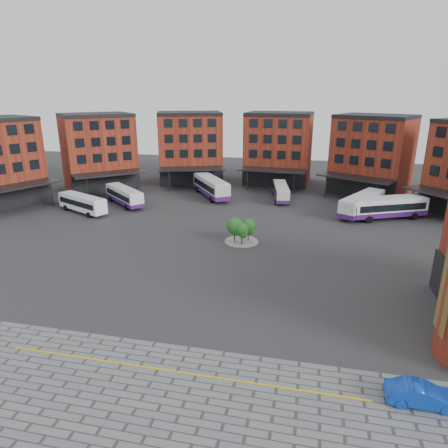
% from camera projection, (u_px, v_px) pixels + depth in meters
% --- Properties ---
extents(ground, '(160.00, 160.00, 0.00)m').
position_uv_depth(ground, '(202.00, 281.00, 41.29)').
color(ground, '#28282B').
rests_on(ground, ground).
extents(yellow_line, '(26.00, 0.15, 0.02)m').
position_uv_depth(yellow_line, '(177.00, 372.00, 27.91)').
color(yellow_line, gold).
rests_on(yellow_line, paving_zone).
extents(main_building, '(94.14, 42.48, 14.60)m').
position_uv_depth(main_building, '(231.00, 155.00, 75.40)').
color(main_building, maroon).
rests_on(main_building, ground).
extents(tree_island, '(4.40, 4.40, 3.44)m').
position_uv_depth(tree_island, '(241.00, 229.00, 51.07)').
color(tree_island, gray).
rests_on(tree_island, ground).
extents(bus_a, '(10.01, 6.36, 2.83)m').
position_uv_depth(bus_a, '(82.00, 202.00, 64.07)').
color(bus_a, white).
rests_on(bus_a, ground).
extents(bus_b, '(9.56, 8.71, 2.97)m').
position_uv_depth(bus_b, '(124.00, 196.00, 68.56)').
color(bus_b, white).
rests_on(bus_b, ground).
extents(bus_c, '(9.37, 11.99, 3.53)m').
position_uv_depth(bus_c, '(211.00, 186.00, 73.76)').
color(bus_c, silver).
rests_on(bus_c, ground).
extents(bus_d, '(3.80, 10.00, 2.75)m').
position_uv_depth(bus_d, '(281.00, 192.00, 71.81)').
color(bus_d, silver).
rests_on(bus_d, ground).
extents(bus_e, '(8.00, 11.51, 3.29)m').
position_uv_depth(bus_e, '(362.00, 204.00, 62.94)').
color(bus_e, silver).
rests_on(bus_e, ground).
extents(bus_f, '(12.11, 7.57, 3.40)m').
position_uv_depth(bus_f, '(388.00, 207.00, 60.84)').
color(bus_f, white).
rests_on(bus_f, ground).
extents(blue_car, '(4.41, 1.58, 1.45)m').
position_uv_depth(blue_car, '(422.00, 395.00, 24.82)').
color(blue_car, '#0D3CB4').
rests_on(blue_car, ground).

